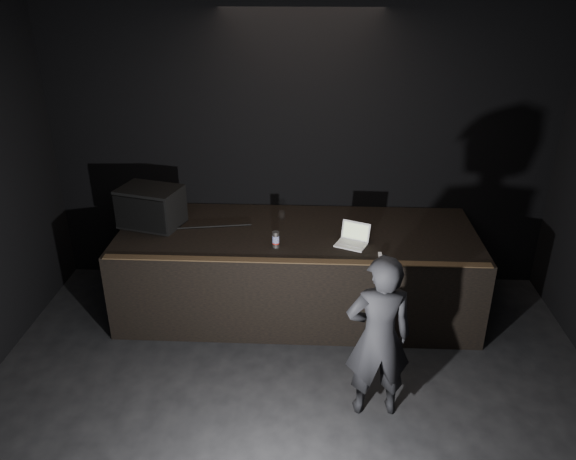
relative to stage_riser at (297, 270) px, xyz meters
The scene contains 10 objects.
room_walls 3.13m from the stage_riser, 90.00° to the right, with size 6.10×7.10×3.52m.
stage_riser is the anchor object (origin of this frame).
riser_lip 0.87m from the stage_riser, 90.00° to the right, with size 3.92×0.10×0.01m, color brown.
stage_monitor 1.82m from the stage_riser, behind, with size 0.77×0.64×0.45m.
cable 1.16m from the stage_riser, behind, with size 0.02×0.02×1.03m, color black.
laptop 0.87m from the stage_riser, 24.52° to the right, with size 0.40×0.38×0.22m.
beer_can 0.74m from the stage_riser, 118.12° to the right, with size 0.07×0.07×0.18m.
plastic_cup 0.67m from the stage_riser, 120.52° to the left, with size 0.08×0.08×0.10m, color white.
wii_remote 1.17m from the stage_riser, 34.16° to the right, with size 0.03×0.15×0.03m, color white.
person 1.86m from the stage_riser, 65.66° to the right, with size 0.58×0.38×1.59m, color black.
Camera 1 is at (0.17, -2.95, 3.69)m, focal length 35.00 mm.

